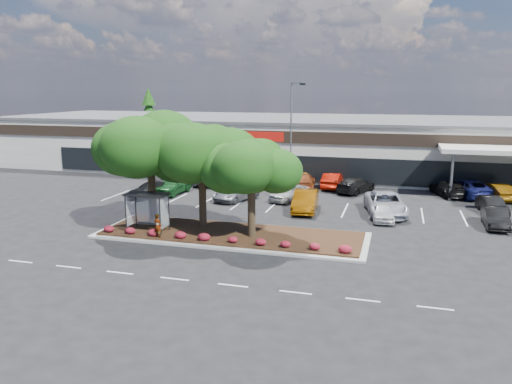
# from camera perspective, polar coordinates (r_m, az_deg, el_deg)

# --- Properties ---
(ground) EXTENTS (160.00, 160.00, 0.00)m
(ground) POSITION_cam_1_polar(r_m,az_deg,el_deg) (29.25, -1.63, -7.60)
(ground) COLOR black
(ground) RESTS_ON ground
(retail_store) EXTENTS (80.40, 25.20, 6.25)m
(retail_store) POSITION_cam_1_polar(r_m,az_deg,el_deg) (61.12, 8.11, 5.49)
(retail_store) COLOR silver
(retail_store) RESTS_ON ground
(landscape_island) EXTENTS (18.00, 6.00, 0.26)m
(landscape_island) POSITION_cam_1_polar(r_m,az_deg,el_deg) (33.42, -2.83, -4.89)
(landscape_island) COLOR #9D9D98
(landscape_island) RESTS_ON ground
(lane_markings) EXTENTS (33.12, 20.06, 0.01)m
(lane_markings) POSITION_cam_1_polar(r_m,az_deg,el_deg) (38.91, 2.82, -2.67)
(lane_markings) COLOR silver
(lane_markings) RESTS_ON ground
(shrub_row) EXTENTS (17.00, 0.80, 0.50)m
(shrub_row) POSITION_cam_1_polar(r_m,az_deg,el_deg) (31.41, -4.08, -5.27)
(shrub_row) COLOR maroon
(shrub_row) RESTS_ON landscape_island
(bus_shelter) EXTENTS (2.75, 1.55, 2.59)m
(bus_shelter) POSITION_cam_1_polar(r_m,az_deg,el_deg) (34.09, -12.23, -1.03)
(bus_shelter) COLOR black
(bus_shelter) RESTS_ON landscape_island
(island_tree_west) EXTENTS (7.20, 7.20, 7.89)m
(island_tree_west) POSITION_cam_1_polar(r_m,az_deg,el_deg) (35.31, -11.90, 2.56)
(island_tree_west) COLOR #143B0D
(island_tree_west) RESTS_ON landscape_island
(island_tree_mid) EXTENTS (6.60, 6.60, 7.32)m
(island_tree_mid) POSITION_cam_1_polar(r_m,az_deg,el_deg) (34.51, -6.19, 2.06)
(island_tree_mid) COLOR #143B0D
(island_tree_mid) RESTS_ON landscape_island
(island_tree_east) EXTENTS (5.80, 5.80, 6.50)m
(island_tree_east) POSITION_cam_1_polar(r_m,az_deg,el_deg) (31.88, -0.52, 0.58)
(island_tree_east) COLOR #143B0D
(island_tree_east) RESTS_ON landscape_island
(conifer_north_west) EXTENTS (4.40, 4.40, 10.00)m
(conifer_north_west) POSITION_cam_1_polar(r_m,az_deg,el_deg) (81.99, -12.08, 8.20)
(conifer_north_west) COLOR #143B0D
(conifer_north_west) RESTS_ON ground
(person_waiting) EXTENTS (0.64, 0.50, 1.56)m
(person_waiting) POSITION_cam_1_polar(r_m,az_deg,el_deg) (32.74, -11.18, -3.80)
(person_waiting) COLOR #594C47
(person_waiting) RESTS_ON landscape_island
(light_pole) EXTENTS (1.43, 0.50, 10.27)m
(light_pole) POSITION_cam_1_polar(r_m,az_deg,el_deg) (43.65, 4.12, 4.97)
(light_pole) COLOR #9D9D98
(light_pole) RESTS_ON ground
(car_0) EXTENTS (3.44, 4.98, 1.34)m
(car_0) POSITION_cam_1_polar(r_m,az_deg,el_deg) (46.45, -11.98, 0.29)
(car_0) COLOR black
(car_0) RESTS_ON ground
(car_1) EXTENTS (2.26, 5.01, 1.67)m
(car_1) POSITION_cam_1_polar(r_m,az_deg,el_deg) (47.34, -9.47, 0.80)
(car_1) COLOR #174E1F
(car_1) RESTS_ON ground
(car_2) EXTENTS (3.74, 5.29, 1.34)m
(car_2) POSITION_cam_1_polar(r_m,az_deg,el_deg) (44.01, -2.33, -0.09)
(car_2) COLOR slate
(car_2) RESTS_ON ground
(car_3) EXTENTS (3.30, 4.65, 1.47)m
(car_3) POSITION_cam_1_polar(r_m,az_deg,el_deg) (43.86, 3.77, -0.06)
(car_3) COLOR #B7B7B7
(car_3) RESTS_ON ground
(car_4) EXTENTS (2.22, 5.26, 1.69)m
(car_4) POSITION_cam_1_polar(r_m,az_deg,el_deg) (40.20, 5.65, -1.02)
(car_4) COLOR #6F3B03
(car_4) RESTS_ON ground
(car_5) EXTENTS (3.86, 6.54, 1.71)m
(car_5) POSITION_cam_1_polar(r_m,az_deg,el_deg) (40.29, 14.58, -1.30)
(car_5) COLOR #A9ACB6
(car_5) RESTS_ON ground
(car_6) EXTENTS (1.95, 4.02, 1.32)m
(car_6) POSITION_cam_1_polar(r_m,az_deg,el_deg) (38.43, 14.28, -2.21)
(car_6) COLOR silver
(car_6) RESTS_ON ground
(car_7) EXTENTS (1.56, 4.31, 1.41)m
(car_7) POSITION_cam_1_polar(r_m,az_deg,el_deg) (39.36, 25.69, -2.63)
(car_7) COLOR black
(car_7) RESTS_ON ground
(car_8) EXTENTS (2.11, 4.20, 1.32)m
(car_8) POSITION_cam_1_polar(r_m,az_deg,el_deg) (43.55, 25.38, -1.37)
(car_8) COLOR black
(car_8) RESTS_ON ground
(car_9) EXTENTS (2.88, 5.21, 1.38)m
(car_9) POSITION_cam_1_polar(r_m,az_deg,el_deg) (51.31, -5.45, 1.59)
(car_9) COLOR #55575D
(car_9) RESTS_ON ground
(car_10) EXTENTS (2.53, 4.69, 1.47)m
(car_10) POSITION_cam_1_polar(r_m,az_deg,el_deg) (50.19, -2.87, 1.45)
(car_10) COLOR silver
(car_10) RESTS_ON ground
(car_11) EXTENTS (3.44, 4.97, 1.55)m
(car_11) POSITION_cam_1_polar(r_m,az_deg,el_deg) (49.81, 4.79, 1.40)
(car_11) COLOR brown
(car_11) RESTS_ON ground
(car_12) EXTENTS (3.07, 5.99, 1.66)m
(car_12) POSITION_cam_1_polar(r_m,az_deg,el_deg) (48.58, 5.32, 1.19)
(car_12) COLOR brown
(car_12) RESTS_ON ground
(car_13) EXTENTS (1.74, 4.74, 1.55)m
(car_13) POSITION_cam_1_polar(r_m,az_deg,el_deg) (49.86, 8.73, 1.31)
(car_13) COLOR #911003
(car_13) RESTS_ON ground
(car_14) EXTENTS (3.84, 5.43, 1.46)m
(car_14) POSITION_cam_1_polar(r_m,az_deg,el_deg) (48.21, 11.31, 0.80)
(car_14) COLOR black
(car_14) RESTS_ON ground
(car_15) EXTENTS (3.41, 5.26, 1.42)m
(car_15) POSITION_cam_1_polar(r_m,az_deg,el_deg) (49.02, 21.09, 0.39)
(car_15) COLOR black
(car_15) RESTS_ON ground
(car_16) EXTENTS (4.73, 6.37, 1.61)m
(car_16) POSITION_cam_1_polar(r_m,az_deg,el_deg) (49.49, 22.99, 0.46)
(car_16) COLOR navy
(car_16) RESTS_ON ground
(car_17) EXTENTS (2.96, 4.87, 1.52)m
(car_17) POSITION_cam_1_polar(r_m,az_deg,el_deg) (49.02, 25.71, 0.07)
(car_17) COLOR #653B05
(car_17) RESTS_ON ground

